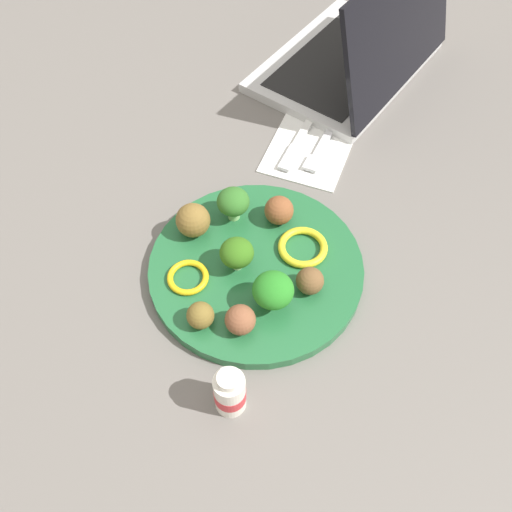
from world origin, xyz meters
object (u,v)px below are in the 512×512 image
(meatball_center, at_px, (279,210))
(laptop, at_px, (360,54))
(broccoli_floret_near_rim, at_px, (233,202))
(meatball_front_left, at_px, (200,315))
(meatball_mid_right, at_px, (310,281))
(meatball_front_right, at_px, (240,320))
(pepper_ring_near_rim, at_px, (188,277))
(napkin, at_px, (311,144))
(knife, at_px, (299,141))
(meatball_near_rim, at_px, (193,220))
(fork, at_px, (321,148))
(yogurt_bottle, at_px, (230,392))
(pepper_ring_mid_right, at_px, (303,247))
(broccoli_floret_back_right, at_px, (237,253))
(broccoli_floret_far_rim, at_px, (273,290))
(plate, at_px, (256,268))

(meatball_center, height_order, laptop, laptop)
(broccoli_floret_near_rim, distance_m, meatball_front_left, 0.17)
(meatball_mid_right, relative_size, meatball_front_right, 0.94)
(broccoli_floret_near_rim, xyz_separation_m, pepper_ring_near_rim, (0.11, -0.02, -0.03))
(meatball_front_right, bearing_deg, napkin, 178.71)
(knife, bearing_deg, meatball_near_rim, -23.08)
(meatball_front_left, relative_size, laptop, 0.09)
(fork, relative_size, yogurt_bottle, 1.68)
(meatball_front_left, relative_size, meatball_near_rim, 0.73)
(meatball_center, bearing_deg, fork, 171.55)
(meatball_front_left, relative_size, pepper_ring_mid_right, 0.51)
(broccoli_floret_near_rim, bearing_deg, meatball_near_rim, -48.53)
(meatball_front_right, height_order, napkin, meatball_front_right)
(yogurt_bottle, bearing_deg, pepper_ring_mid_right, 172.57)
(broccoli_floret_back_right, height_order, meatball_mid_right, broccoli_floret_back_right)
(broccoli_floret_far_rim, bearing_deg, knife, -172.48)
(napkin, height_order, yogurt_bottle, yogurt_bottle)
(broccoli_floret_near_rim, distance_m, pepper_ring_mid_right, 0.11)
(pepper_ring_mid_right, distance_m, fork, 0.20)
(meatball_mid_right, bearing_deg, fork, -170.91)
(broccoli_floret_back_right, distance_m, knife, 0.26)
(broccoli_floret_back_right, xyz_separation_m, meatball_mid_right, (0.01, 0.10, -0.01))
(meatball_front_right, relative_size, laptop, 0.10)
(meatball_front_left, distance_m, meatball_near_rim, 0.14)
(meatball_front_right, height_order, meatball_near_rim, meatball_near_rim)
(napkin, bearing_deg, broccoli_floret_far_rim, 3.85)
(pepper_ring_near_rim, height_order, fork, pepper_ring_near_rim)
(napkin, relative_size, knife, 1.17)
(napkin, xyz_separation_m, fork, (0.01, 0.02, 0.00))
(pepper_ring_mid_right, xyz_separation_m, napkin, (-0.21, -0.04, -0.02))
(meatball_mid_right, bearing_deg, knife, -163.61)
(pepper_ring_near_rim, relative_size, fork, 0.44)
(knife, bearing_deg, broccoli_floret_back_right, -4.30)
(pepper_ring_near_rim, bearing_deg, meatball_mid_right, 101.10)
(meatball_mid_right, height_order, meatball_center, meatball_center)
(plate, bearing_deg, meatball_near_rim, -107.46)
(plate, xyz_separation_m, knife, (-0.25, -0.00, -0.00))
(meatball_front_left, xyz_separation_m, laptop, (-0.55, 0.09, 0.01))
(knife, bearing_deg, pepper_ring_near_rim, -14.15)
(pepper_ring_mid_right, relative_size, laptop, 0.18)
(plate, xyz_separation_m, broccoli_floret_near_rim, (-0.07, -0.05, 0.04))
(meatball_mid_right, bearing_deg, broccoli_floret_near_rim, -123.80)
(meatball_mid_right, bearing_deg, laptop, -177.10)
(meatball_mid_right, bearing_deg, pepper_ring_near_rim, -78.90)
(plate, relative_size, pepper_ring_mid_right, 4.25)
(meatball_near_rim, bearing_deg, meatball_front_left, 23.34)
(broccoli_floret_near_rim, height_order, meatball_center, broccoli_floret_near_rim)
(broccoli_floret_near_rim, bearing_deg, napkin, 159.82)
(broccoli_floret_back_right, height_order, napkin, broccoli_floret_back_right)
(broccoli_floret_back_right, height_order, pepper_ring_near_rim, broccoli_floret_back_right)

